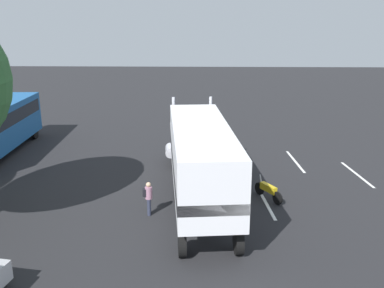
% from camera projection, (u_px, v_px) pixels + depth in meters
% --- Properties ---
extents(ground_plane, '(120.00, 120.00, 0.00)m').
position_uv_depth(ground_plane, '(198.00, 167.00, 26.98)').
color(ground_plane, '#232326').
extents(lane_stripe_near, '(4.40, 0.55, 0.01)m').
position_uv_depth(lane_stripe_near, '(265.00, 201.00, 21.86)').
color(lane_stripe_near, silver).
rests_on(lane_stripe_near, ground_plane).
extents(lane_stripe_mid, '(4.40, 0.42, 0.01)m').
position_uv_depth(lane_stripe_mid, '(295.00, 161.00, 28.01)').
color(lane_stripe_mid, silver).
rests_on(lane_stripe_mid, ground_plane).
extents(lane_stripe_far, '(4.39, 0.60, 0.01)m').
position_uv_depth(lane_stripe_far, '(357.00, 174.00, 25.67)').
color(lane_stripe_far, silver).
rests_on(lane_stripe_far, ground_plane).
extents(semi_truck, '(14.35, 4.20, 4.50)m').
position_uv_depth(semi_truck, '(199.00, 153.00, 21.33)').
color(semi_truck, white).
rests_on(semi_truck, ground_plane).
extents(person_bystander, '(0.34, 0.47, 1.63)m').
position_uv_depth(person_bystander, '(148.00, 197.00, 20.11)').
color(person_bystander, '#2D3347').
rests_on(person_bystander, ground_plane).
extents(motorcycle, '(1.86, 1.17, 1.12)m').
position_uv_depth(motorcycle, '(268.00, 190.00, 21.99)').
color(motorcycle, black).
rests_on(motorcycle, ground_plane).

